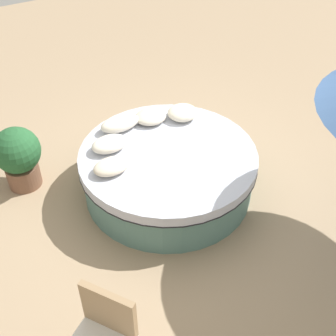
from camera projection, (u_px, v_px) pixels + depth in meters
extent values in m
plane|color=#9E8466|center=(168.00, 189.00, 5.88)|extent=(16.00, 16.00, 0.00)
cylinder|color=#4C726B|center=(168.00, 176.00, 5.72)|extent=(2.20, 2.20, 0.50)
cylinder|color=black|center=(168.00, 161.00, 5.56)|extent=(2.28, 2.28, 0.01)
cylinder|color=#B2B7C6|center=(168.00, 157.00, 5.52)|extent=(2.27, 2.27, 0.14)
ellipsoid|color=beige|center=(182.00, 113.00, 6.01)|extent=(0.42, 0.40, 0.18)
ellipsoid|color=beige|center=(151.00, 117.00, 5.96)|extent=(0.44, 0.39, 0.15)
ellipsoid|color=silver|center=(120.00, 123.00, 5.79)|extent=(0.54, 0.29, 0.20)
ellipsoid|color=silver|center=(109.00, 144.00, 5.47)|extent=(0.47, 0.32, 0.17)
ellipsoid|color=beige|center=(111.00, 166.00, 5.15)|extent=(0.44, 0.32, 0.15)
cylinder|color=#997A56|center=(93.00, 332.00, 4.09)|extent=(0.04, 0.04, 0.42)
cube|color=#997A56|center=(109.00, 310.00, 3.68)|extent=(0.34, 0.47, 0.50)
cylinder|color=brown|center=(24.00, 175.00, 5.87)|extent=(0.44, 0.44, 0.32)
sphere|color=#23562D|center=(17.00, 150.00, 5.60)|extent=(0.62, 0.62, 0.62)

